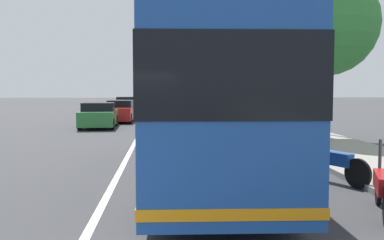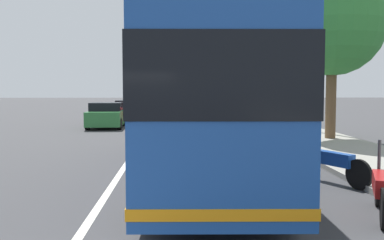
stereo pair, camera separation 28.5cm
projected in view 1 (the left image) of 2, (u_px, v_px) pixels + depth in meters
name	position (u px, v px, depth m)	size (l,w,h in m)	color
sidewalk_curb	(377.00, 163.00, 12.59)	(110.00, 3.60, 0.14)	gray
lane_divider_line	(121.00, 169.00, 12.10)	(110.00, 0.16, 0.01)	silver
coach_bus	(205.00, 101.00, 10.81)	(10.76, 2.85, 3.35)	#1E4C9E
motorcycle_by_tree	(383.00, 188.00, 7.67)	(1.99, 0.87, 1.28)	black
motorcycle_nearest_curb	(330.00, 162.00, 10.34)	(1.99, 1.09, 1.29)	black
car_side_street	(99.00, 116.00, 24.77)	(3.99, 2.05, 1.45)	#2D7238
car_behind_bus	(125.00, 105.00, 41.06)	(4.58, 2.08, 1.49)	#2D7238
car_oncoming	(121.00, 111.00, 29.40)	(4.40, 1.85, 1.46)	red
roadside_tree_mid_block	(326.00, 24.00, 18.31)	(4.38, 4.38, 7.15)	brown
utility_pole	(296.00, 65.00, 22.17)	(0.20, 0.20, 6.86)	slate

